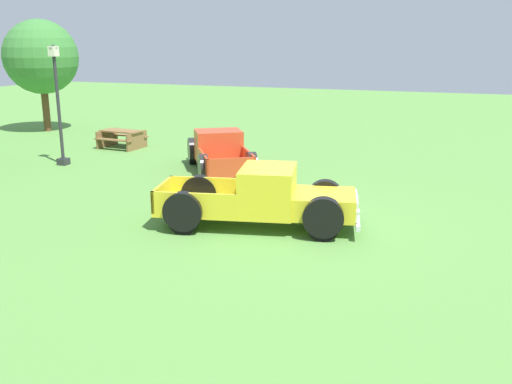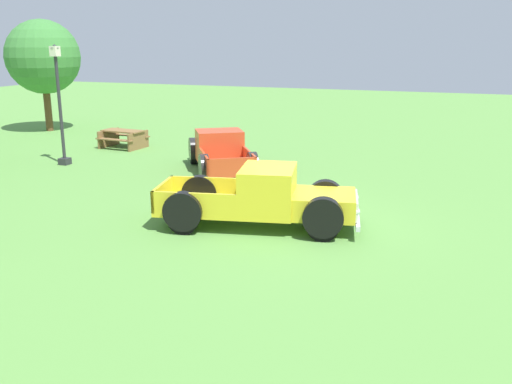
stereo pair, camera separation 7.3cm
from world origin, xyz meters
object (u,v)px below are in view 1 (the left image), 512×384
(picnic_table, at_px, (122,137))
(lamp_post_near, at_px, (58,103))
(pickup_truck_behind_right, at_px, (218,151))
(pickup_truck_foreground, at_px, (270,199))
(oak_tree_west, at_px, (41,57))

(picnic_table, bearing_deg, lamp_post_near, 177.44)
(pickup_truck_behind_right, xyz_separation_m, picnic_table, (2.54, 5.74, -0.21))
(pickup_truck_foreground, distance_m, picnic_table, 12.44)
(pickup_truck_foreground, height_order, lamp_post_near, lamp_post_near)
(pickup_truck_foreground, height_order, pickup_truck_behind_right, pickup_truck_foreground)
(pickup_truck_foreground, bearing_deg, picnic_table, 50.21)
(pickup_truck_foreground, relative_size, picnic_table, 2.77)
(pickup_truck_behind_right, xyz_separation_m, oak_tree_west, (5.31, 12.02, 3.03))
(pickup_truck_foreground, relative_size, pickup_truck_behind_right, 1.07)
(pickup_truck_behind_right, xyz_separation_m, lamp_post_near, (-1.17, 5.90, 1.62))
(pickup_truck_foreground, height_order, oak_tree_west, oak_tree_west)
(picnic_table, xyz_separation_m, oak_tree_west, (2.76, 6.29, 3.24))
(lamp_post_near, xyz_separation_m, picnic_table, (3.71, -0.17, -1.83))
(pickup_truck_foreground, relative_size, oak_tree_west, 0.95)
(oak_tree_west, bearing_deg, lamp_post_near, -136.62)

